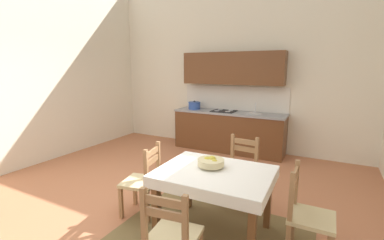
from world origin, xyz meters
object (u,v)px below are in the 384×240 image
(dining_table, at_px, (214,182))
(fruit_bowl, at_px, (211,162))
(kitchen_cabinetry, at_px, (229,113))
(dining_chair_window_side, at_px, (307,216))
(dining_chair_kitchen_side, at_px, (240,172))
(dining_chair_camera_side, at_px, (172,238))
(dining_chair_tv_side, at_px, (143,182))

(dining_table, relative_size, fruit_bowl, 4.16)
(dining_table, height_order, fruit_bowl, fruit_bowl)
(kitchen_cabinetry, height_order, dining_chair_window_side, kitchen_cabinetry)
(dining_table, distance_m, dining_chair_kitchen_side, 0.85)
(kitchen_cabinetry, xyz_separation_m, dining_chair_kitchen_side, (0.96, -2.22, -0.41))
(kitchen_cabinetry, height_order, dining_chair_camera_side, kitchen_cabinetry)
(dining_chair_tv_side, bearing_deg, dining_table, 2.46)
(kitchen_cabinetry, distance_m, dining_chair_tv_side, 3.12)
(dining_chair_tv_side, relative_size, dining_chair_camera_side, 1.00)
(dining_chair_camera_side, bearing_deg, dining_chair_window_side, 42.63)
(dining_chair_window_side, bearing_deg, fruit_bowl, 179.64)
(dining_table, relative_size, dining_chair_kitchen_side, 1.34)
(dining_table, height_order, dining_chair_kitchen_side, dining_chair_kitchen_side)
(kitchen_cabinetry, xyz_separation_m, dining_chair_camera_side, (0.90, -3.89, -0.41))
(dining_table, bearing_deg, dining_chair_window_side, 4.31)
(dining_chair_kitchen_side, xyz_separation_m, dining_chair_camera_side, (-0.06, -1.67, 0.00))
(dining_chair_kitchen_side, height_order, dining_chair_window_side, same)
(dining_chair_tv_side, xyz_separation_m, dining_chair_kitchen_side, (0.99, 0.87, 0.00))
(dining_chair_tv_side, xyz_separation_m, fruit_bowl, (0.88, 0.12, 0.37))
(dining_chair_camera_side, bearing_deg, kitchen_cabinetry, 103.02)
(dining_chair_kitchen_side, bearing_deg, dining_table, -91.98)
(dining_table, bearing_deg, dining_chair_camera_side, -92.38)
(kitchen_cabinetry, distance_m, fruit_bowl, 3.09)
(fruit_bowl, bearing_deg, kitchen_cabinetry, 106.03)
(dining_table, relative_size, dining_chair_tv_side, 1.34)
(dining_table, bearing_deg, dining_chair_kitchen_side, 88.02)
(kitchen_cabinetry, bearing_deg, dining_table, -72.98)
(dining_chair_kitchen_side, relative_size, dining_chair_camera_side, 1.00)
(dining_chair_window_side, xyz_separation_m, fruit_bowl, (-1.03, 0.01, 0.37))
(dining_chair_window_side, height_order, fruit_bowl, dining_chair_window_side)
(dining_table, xyz_separation_m, dining_chair_kitchen_side, (0.03, 0.83, -0.18))
(dining_chair_window_side, relative_size, dining_chair_camera_side, 1.00)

